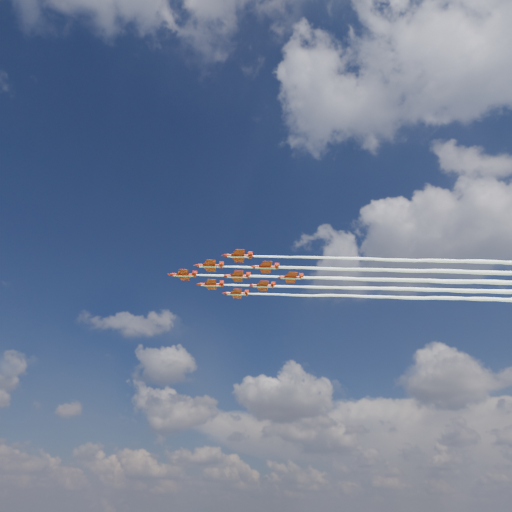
# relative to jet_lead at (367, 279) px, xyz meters

# --- Properties ---
(jet_lead) EXTENTS (103.45, 78.16, 2.39)m
(jet_lead) POSITION_rel_jet_lead_xyz_m (0.00, 0.00, 0.00)
(jet_lead) COLOR #B21A09
(jet_row2_port) EXTENTS (103.45, 78.16, 2.39)m
(jet_row2_port) POSITION_rel_jet_lead_xyz_m (11.27, -0.35, 0.00)
(jet_row2_port) COLOR #B21A09
(jet_row2_starb) EXTENTS (103.45, 78.16, 2.39)m
(jet_row2_starb) POSITION_rel_jet_lead_xyz_m (2.84, 10.91, 0.00)
(jet_row2_starb) COLOR #B21A09
(jet_row3_port) EXTENTS (103.45, 78.16, 2.39)m
(jet_row3_port) POSITION_rel_jet_lead_xyz_m (22.53, -0.70, 0.00)
(jet_row3_port) COLOR #B21A09
(jet_row3_centre) EXTENTS (103.45, 78.16, 2.39)m
(jet_row3_centre) POSITION_rel_jet_lead_xyz_m (14.10, 10.56, 0.00)
(jet_row3_centre) COLOR #B21A09
(jet_row3_starb) EXTENTS (103.45, 78.16, 2.39)m
(jet_row3_starb) POSITION_rel_jet_lead_xyz_m (5.68, 21.82, 0.00)
(jet_row3_starb) COLOR #B21A09
(jet_row4_port) EXTENTS (103.45, 78.16, 2.39)m
(jet_row4_port) POSITION_rel_jet_lead_xyz_m (25.37, 10.21, 0.00)
(jet_row4_port) COLOR #B21A09
(jet_row4_starb) EXTENTS (103.45, 78.16, 2.39)m
(jet_row4_starb) POSITION_rel_jet_lead_xyz_m (16.94, 21.47, 0.00)
(jet_row4_starb) COLOR #B21A09
(jet_tail) EXTENTS (103.45, 78.16, 2.39)m
(jet_tail) POSITION_rel_jet_lead_xyz_m (28.21, 21.12, 0.00)
(jet_tail) COLOR #B21A09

